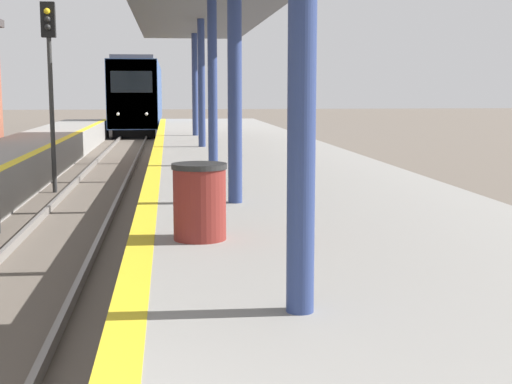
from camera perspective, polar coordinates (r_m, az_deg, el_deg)
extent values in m
cube|color=black|center=(51.21, -9.20, 5.33)|extent=(2.38, 20.74, 0.55)
cube|color=#33518C|center=(51.15, -9.26, 7.80)|extent=(2.80, 23.05, 3.86)
cube|color=yellow|center=(39.72, -9.90, 7.70)|extent=(2.74, 0.16, 3.79)
cube|color=black|center=(39.66, -9.93, 8.68)|extent=(2.24, 0.06, 1.16)
cube|color=#59595E|center=(51.18, -9.31, 10.09)|extent=(2.38, 21.89, 0.24)
sphere|color=white|center=(39.72, -10.99, 6.14)|extent=(0.18, 0.18, 0.18)
sphere|color=white|center=(39.65, -8.75, 6.19)|extent=(0.18, 0.18, 0.18)
cylinder|color=#2D2D2D|center=(19.66, -16.01, 5.86)|extent=(0.12, 0.12, 4.07)
cube|color=black|center=(19.73, -16.30, 13.09)|extent=(0.36, 0.20, 0.90)
sphere|color=yellow|center=(19.62, -16.38, 13.71)|extent=(0.16, 0.16, 0.16)
sphere|color=black|center=(19.60, -16.36, 13.12)|extent=(0.16, 0.16, 0.16)
sphere|color=black|center=(19.58, -16.34, 12.53)|extent=(0.16, 0.16, 0.16)
cylinder|color=navy|center=(5.29, 3.71, 10.17)|extent=(0.21, 0.21, 3.74)
cylinder|color=navy|center=(10.62, -1.72, 9.17)|extent=(0.21, 0.21, 3.74)
cylinder|color=navy|center=(15.99, -3.50, 8.82)|extent=(0.21, 0.21, 3.74)
cylinder|color=navy|center=(21.36, -4.39, 8.65)|extent=(0.21, 0.21, 3.74)
cylinder|color=navy|center=(26.74, -4.92, 8.54)|extent=(0.21, 0.21, 3.74)
cylinder|color=maroon|center=(8.07, -4.53, -0.98)|extent=(0.60, 0.60, 0.81)
cylinder|color=#262626|center=(8.02, -4.56, 2.08)|extent=(0.63, 0.63, 0.06)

